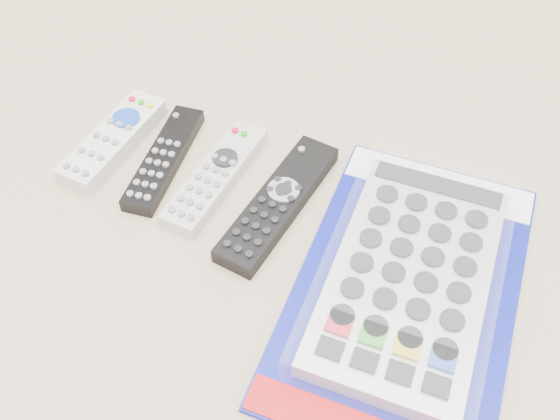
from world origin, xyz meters
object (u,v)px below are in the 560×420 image
(remote_silver_dvd, at_px, (216,176))
(jumbo_remote_packaged, at_px, (410,276))
(remote_large_black, at_px, (278,203))
(remote_slim_black, at_px, (164,159))
(remote_small_grey, at_px, (113,140))

(remote_silver_dvd, distance_m, jumbo_remote_packaged, 0.27)
(remote_large_black, xyz_separation_m, jumbo_remote_packaged, (0.17, -0.05, 0.01))
(remote_silver_dvd, height_order, remote_large_black, remote_large_black)
(remote_large_black, bearing_deg, jumbo_remote_packaged, -8.25)
(remote_slim_black, bearing_deg, remote_silver_dvd, -7.73)
(remote_small_grey, height_order, jumbo_remote_packaged, jumbo_remote_packaged)
(remote_small_grey, bearing_deg, remote_large_black, 0.22)
(remote_slim_black, xyz_separation_m, jumbo_remote_packaged, (0.33, -0.07, 0.01))
(remote_silver_dvd, bearing_deg, remote_slim_black, -176.99)
(remote_slim_black, bearing_deg, remote_small_grey, 171.78)
(remote_slim_black, relative_size, remote_silver_dvd, 0.96)
(jumbo_remote_packaged, bearing_deg, remote_silver_dvd, 165.73)
(remote_small_grey, bearing_deg, remote_slim_black, 2.17)
(remote_small_grey, distance_m, remote_silver_dvd, 0.15)
(remote_slim_black, height_order, remote_silver_dvd, same)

